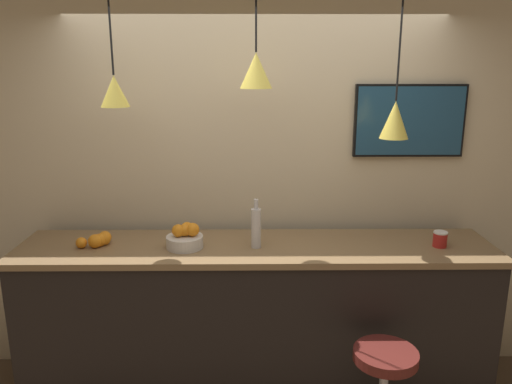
% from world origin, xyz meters
% --- Properties ---
extents(back_wall, '(8.00, 0.06, 2.90)m').
position_xyz_m(back_wall, '(0.00, 1.05, 1.45)').
color(back_wall, beige).
rests_on(back_wall, ground_plane).
extents(service_counter, '(3.04, 0.62, 1.07)m').
position_xyz_m(service_counter, '(0.00, 0.63, 0.53)').
color(service_counter, black).
rests_on(service_counter, ground_plane).
extents(bar_stool, '(0.37, 0.37, 0.65)m').
position_xyz_m(bar_stool, '(0.72, 0.08, 0.45)').
color(bar_stool, '#B7B7BC').
rests_on(bar_stool, ground_plane).
extents(fruit_bowl, '(0.23, 0.23, 0.16)m').
position_xyz_m(fruit_bowl, '(-0.45, 0.59, 1.13)').
color(fruit_bowl, beige).
rests_on(fruit_bowl, service_counter).
extents(orange_pile, '(0.20, 0.16, 0.09)m').
position_xyz_m(orange_pile, '(-1.00, 0.63, 1.11)').
color(orange_pile, orange).
rests_on(orange_pile, service_counter).
extents(juice_bottle, '(0.06, 0.06, 0.31)m').
position_xyz_m(juice_bottle, '(0.00, 0.59, 1.20)').
color(juice_bottle, silver).
rests_on(juice_bottle, service_counter).
extents(spread_jar, '(0.09, 0.09, 0.10)m').
position_xyz_m(spread_jar, '(1.16, 0.59, 1.12)').
color(spread_jar, red).
rests_on(spread_jar, service_counter).
extents(pendant_lamp_left, '(0.17, 0.17, 0.86)m').
position_xyz_m(pendant_lamp_left, '(-0.82, 0.60, 2.04)').
color(pendant_lamp_left, black).
extents(pendant_lamp_middle, '(0.19, 0.19, 0.75)m').
position_xyz_m(pendant_lamp_middle, '(0.00, 0.60, 2.15)').
color(pendant_lamp_middle, black).
extents(pendant_lamp_right, '(0.17, 0.17, 1.05)m').
position_xyz_m(pendant_lamp_right, '(0.82, 0.60, 1.87)').
color(pendant_lamp_right, black).
extents(mounted_tv, '(0.75, 0.04, 0.49)m').
position_xyz_m(mounted_tv, '(1.04, 1.00, 1.82)').
color(mounted_tv, black).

